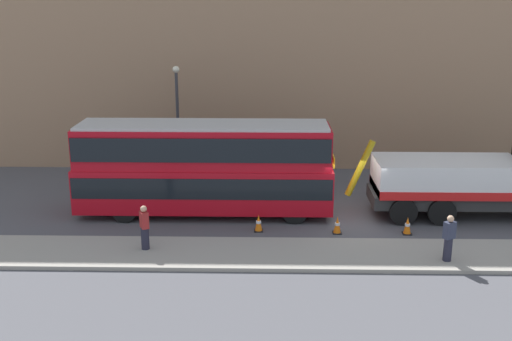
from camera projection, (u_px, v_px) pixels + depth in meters
The scene contains 11 objects.
ground_plane at pixel (350, 216), 26.11m from camera, with size 120.00×120.00×0.00m, color #4C4C51.
near_kerb at pixel (365, 255), 22.06m from camera, with size 60.00×2.80×0.15m, color gray.
building_facade at pixel (337, 19), 31.56m from camera, with size 60.00×1.50×16.00m.
recovery_tow_truck at pixel (488, 177), 25.68m from camera, with size 10.14×2.67×3.67m.
double_decker_bus at pixel (204, 165), 25.80m from camera, with size 11.05×2.57×4.06m.
pedestrian_onlooker at pixel (145, 228), 22.16m from camera, with size 0.41×0.47×1.71m.
pedestrian_bystander at pixel (449, 239), 21.19m from camera, with size 0.48×0.42×1.71m.
traffic_cone_near_bus at pixel (259, 223), 24.39m from camera, with size 0.36×0.36×0.72m.
traffic_cone_midway at pixel (337, 225), 24.17m from camera, with size 0.36×0.36×0.72m.
traffic_cone_near_truck at pixel (407, 226), 24.09m from camera, with size 0.36×0.36×0.72m.
street_lamp at pixel (178, 112), 30.93m from camera, with size 0.36×0.36×5.83m.
Camera 1 is at (-3.58, -24.58, 9.26)m, focal length 42.05 mm.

